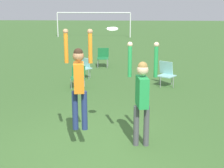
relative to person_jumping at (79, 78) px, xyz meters
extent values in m
plane|color=#3D662D|center=(0.24, -0.10, -1.51)|extent=(120.00, 120.00, 0.00)
cylinder|color=navy|center=(-0.10, 0.00, -0.68)|extent=(0.12, 0.12, 0.82)
cylinder|color=navy|center=(0.10, 0.00, -0.68)|extent=(0.12, 0.12, 0.82)
cube|color=orange|center=(0.00, 0.00, 0.02)|extent=(0.27, 0.45, 0.58)
sphere|color=#9E704C|center=(0.00, 0.00, 0.45)|extent=(0.22, 0.22, 0.22)
sphere|color=black|center=(0.00, 0.00, 0.51)|extent=(0.19, 0.19, 0.19)
cylinder|color=orange|center=(-0.24, 0.00, 0.61)|extent=(0.08, 0.08, 0.61)
sphere|color=#9E704C|center=(-0.24, 0.00, 0.92)|extent=(0.10, 0.10, 0.10)
cylinder|color=orange|center=(0.24, 0.00, 0.61)|extent=(0.08, 0.08, 0.61)
sphere|color=#9E704C|center=(0.24, 0.00, 0.92)|extent=(0.10, 0.10, 0.10)
cylinder|color=#4C4C51|center=(1.16, 0.22, -1.07)|extent=(0.12, 0.12, 0.88)
cylinder|color=#4C4C51|center=(1.38, 0.22, -1.07)|extent=(0.12, 0.12, 0.88)
cube|color=green|center=(1.27, 0.22, -0.32)|extent=(0.28, 0.50, 0.62)
sphere|color=beige|center=(1.27, 0.22, 0.14)|extent=(0.24, 0.24, 0.24)
sphere|color=olive|center=(1.27, 0.22, 0.21)|extent=(0.20, 0.20, 0.20)
cylinder|color=green|center=(1.01, 0.22, 0.32)|extent=(0.08, 0.08, 0.66)
sphere|color=beige|center=(1.01, 0.22, 0.65)|extent=(0.10, 0.10, 0.10)
cylinder|color=green|center=(1.53, 0.22, 0.32)|extent=(0.08, 0.08, 0.66)
sphere|color=beige|center=(1.53, 0.22, 0.65)|extent=(0.10, 0.10, 0.10)
cylinder|color=white|center=(0.65, 0.27, 0.96)|extent=(0.23, 0.22, 0.06)
cylinder|color=gray|center=(2.10, 5.17, -1.31)|extent=(0.02, 0.02, 0.41)
cylinder|color=gray|center=(2.56, 5.17, -1.31)|extent=(0.02, 0.02, 0.41)
cylinder|color=gray|center=(2.10, 5.64, -1.31)|extent=(0.02, 0.02, 0.41)
cylinder|color=gray|center=(2.56, 5.64, -1.31)|extent=(0.02, 0.02, 0.41)
cube|color=#8CC6C1|center=(2.33, 5.40, -1.12)|extent=(0.76, 0.76, 0.04)
cube|color=#8CC6C1|center=(2.33, 5.66, -0.86)|extent=(0.51, 0.42, 0.48)
cylinder|color=gray|center=(-1.08, 6.26, -1.29)|extent=(0.02, 0.02, 0.45)
cylinder|color=gray|center=(-0.70, 6.26, -1.29)|extent=(0.02, 0.02, 0.45)
cylinder|color=gray|center=(-1.08, 6.64, -1.29)|extent=(0.02, 0.02, 0.45)
cylinder|color=gray|center=(-0.70, 6.64, -1.29)|extent=(0.02, 0.02, 0.45)
cube|color=#8CC6C1|center=(-0.89, 6.45, -1.08)|extent=(0.62, 0.62, 0.04)
cube|color=#8CC6C1|center=(-0.89, 6.65, -0.87)|extent=(0.42, 0.35, 0.39)
cylinder|color=gray|center=(-1.12, 4.71, -1.32)|extent=(0.02, 0.02, 0.39)
cylinder|color=gray|center=(-0.71, 4.71, -1.32)|extent=(0.02, 0.02, 0.39)
cylinder|color=gray|center=(-1.12, 5.12, -1.32)|extent=(0.02, 0.02, 0.39)
cylinder|color=gray|center=(-0.71, 5.12, -1.32)|extent=(0.02, 0.02, 0.39)
cube|color=#1E753D|center=(-0.91, 4.92, -1.14)|extent=(0.59, 0.59, 0.04)
cube|color=#1E753D|center=(-0.91, 5.14, -0.93)|extent=(0.50, 0.22, 0.39)
cylinder|color=gray|center=(-0.61, 8.71, -1.28)|extent=(0.02, 0.02, 0.46)
cylinder|color=gray|center=(-0.15, 8.71, -1.28)|extent=(0.02, 0.02, 0.46)
cylinder|color=gray|center=(-0.61, 9.17, -1.28)|extent=(0.02, 0.02, 0.46)
cylinder|color=gray|center=(-0.15, 9.17, -1.28)|extent=(0.02, 0.02, 0.46)
cube|color=#1E753D|center=(-0.38, 8.94, -1.07)|extent=(0.61, 0.61, 0.04)
cube|color=#1E753D|center=(-0.38, 9.19, -0.82)|extent=(0.55, 0.19, 0.46)
cylinder|color=white|center=(-6.20, 24.08, -0.36)|extent=(0.10, 0.10, 2.30)
cylinder|color=white|center=(0.80, 24.08, -0.36)|extent=(0.10, 0.10, 2.30)
cylinder|color=white|center=(-2.70, 24.08, 0.79)|extent=(7.00, 0.10, 0.10)
camera|label=1|loc=(1.06, -5.99, 1.40)|focal=50.00mm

